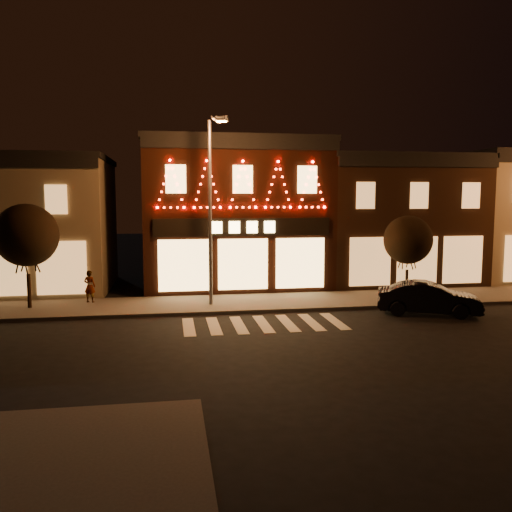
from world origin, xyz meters
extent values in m
plane|color=black|center=(0.00, 0.00, 0.00)|extent=(120.00, 120.00, 0.00)
cube|color=#47423D|center=(2.00, 8.00, 0.07)|extent=(44.00, 4.00, 0.15)
cube|color=#47423D|center=(-6.50, -7.50, 0.07)|extent=(7.00, 7.00, 0.15)
cube|color=black|center=(0.00, 14.00, 4.00)|extent=(10.00, 8.00, 8.00)
cube|color=black|center=(0.00, 14.00, 8.15)|extent=(10.20, 8.20, 0.30)
cube|color=black|center=(0.00, 9.95, 7.75)|extent=(10.00, 0.25, 0.50)
cube|color=black|center=(0.00, 9.90, 3.60)|extent=(9.00, 0.15, 0.90)
cube|color=#FFD87F|center=(0.00, 9.80, 3.60)|extent=(3.40, 0.08, 0.60)
cube|color=#351F12|center=(9.50, 14.00, 3.60)|extent=(9.00, 8.00, 7.20)
cube|color=black|center=(9.50, 14.00, 7.35)|extent=(9.20, 8.20, 0.30)
cube|color=black|center=(9.50, 9.95, 6.95)|extent=(9.00, 0.25, 0.50)
cylinder|color=#59595E|center=(-1.84, 7.61, 4.34)|extent=(0.17, 0.17, 8.39)
cylinder|color=#59595E|center=(-1.64, 6.79, 8.43)|extent=(0.50, 1.65, 0.10)
cube|color=#59595E|center=(-1.44, 5.98, 8.38)|extent=(0.58, 0.41, 0.19)
cube|color=orange|center=(-1.44, 5.98, 8.27)|extent=(0.44, 0.30, 0.05)
cylinder|color=black|center=(-9.96, 8.17, 0.91)|extent=(0.17, 0.17, 1.53)
sphere|color=black|center=(-9.96, 8.17, 3.43)|extent=(2.80, 2.80, 2.80)
cylinder|color=black|center=(8.08, 8.14, 0.81)|extent=(0.14, 0.14, 1.32)
sphere|color=black|center=(8.08, 8.14, 2.99)|extent=(2.42, 2.42, 2.42)
imported|color=black|center=(7.42, 4.55, 0.72)|extent=(4.60, 3.06, 1.43)
imported|color=gray|center=(-7.45, 9.01, 0.92)|extent=(0.65, 0.54, 1.53)
camera|label=1|loc=(-3.69, -16.59, 5.09)|focal=37.09mm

